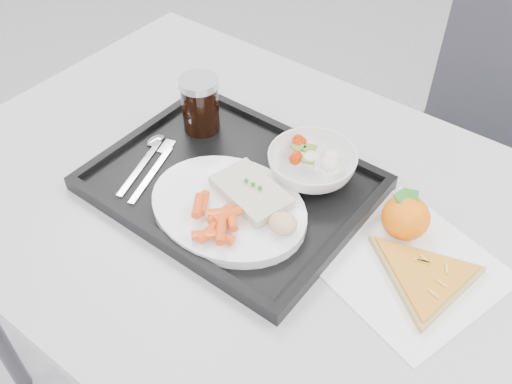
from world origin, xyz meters
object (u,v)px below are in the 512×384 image
(dinner_plate, at_px, (228,208))
(salad_bowl, at_px, (312,165))
(table, at_px, (265,231))
(cola_glass, at_px, (200,103))
(chair, at_px, (491,144))
(pizza_slice, at_px, (425,277))
(tangerine, at_px, (406,217))
(tray, at_px, (231,185))

(dinner_plate, xyz_separation_m, salad_bowl, (0.06, 0.16, 0.01))
(table, distance_m, cola_glass, 0.26)
(dinner_plate, distance_m, salad_bowl, 0.17)
(dinner_plate, bearing_deg, chair, 72.99)
(cola_glass, height_order, pizza_slice, cola_glass)
(tangerine, bearing_deg, dinner_plate, -148.95)
(tray, height_order, tangerine, tangerine)
(table, xyz_separation_m, salad_bowl, (0.03, 0.10, 0.11))
(table, bearing_deg, tray, -177.26)
(table, bearing_deg, chair, 73.88)
(cola_glass, relative_size, pizza_slice, 0.44)
(chair, height_order, pizza_slice, chair)
(table, xyz_separation_m, pizza_slice, (0.28, 0.02, 0.08))
(tray, height_order, cola_glass, cola_glass)
(tray, height_order, pizza_slice, tray)
(dinner_plate, height_order, pizza_slice, dinner_plate)
(tray, bearing_deg, cola_glass, 149.25)
(tray, distance_m, tangerine, 0.30)
(tray, bearing_deg, chair, 68.64)
(salad_bowl, bearing_deg, cola_glass, -176.16)
(dinner_plate, distance_m, pizza_slice, 0.32)
(chair, relative_size, cola_glass, 8.61)
(tray, height_order, salad_bowl, salad_bowl)
(cola_glass, relative_size, tangerine, 1.34)
(dinner_plate, xyz_separation_m, cola_glass, (-0.18, 0.14, 0.05))
(table, height_order, pizza_slice, pizza_slice)
(tray, distance_m, cola_glass, 0.17)
(tangerine, bearing_deg, chair, 91.54)
(dinner_plate, relative_size, tangerine, 3.35)
(tray, distance_m, pizza_slice, 0.35)
(pizza_slice, bearing_deg, tray, -176.63)
(table, relative_size, tangerine, 14.91)
(cola_glass, bearing_deg, chair, 55.76)
(dinner_plate, relative_size, cola_glass, 2.50)
(tray, bearing_deg, pizza_slice, 3.37)
(table, distance_m, pizza_slice, 0.29)
(chair, relative_size, dinner_plate, 3.44)
(chair, distance_m, cola_glass, 0.77)
(cola_glass, bearing_deg, table, -20.82)
(salad_bowl, relative_size, tangerine, 1.89)
(tray, bearing_deg, salad_bowl, 45.30)
(pizza_slice, bearing_deg, table, -176.48)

